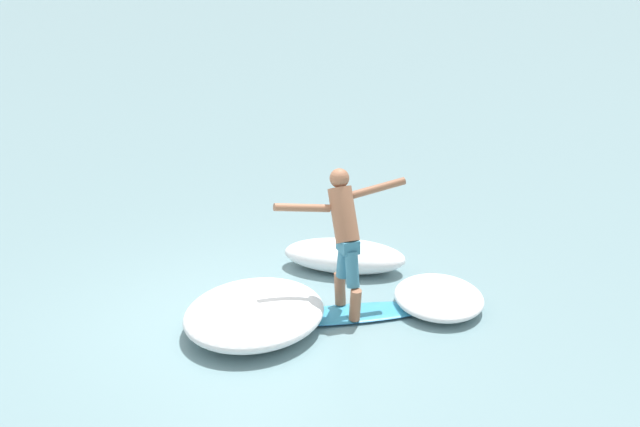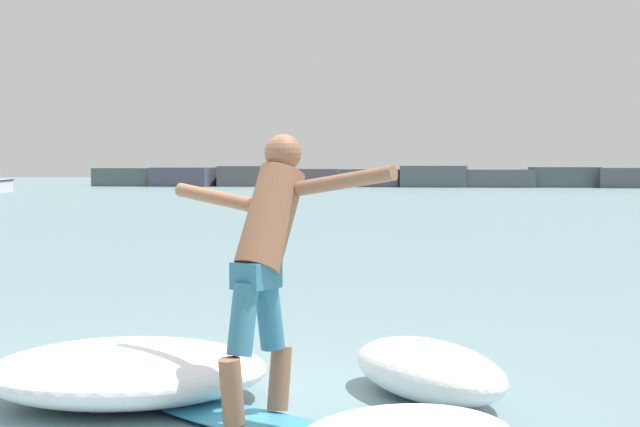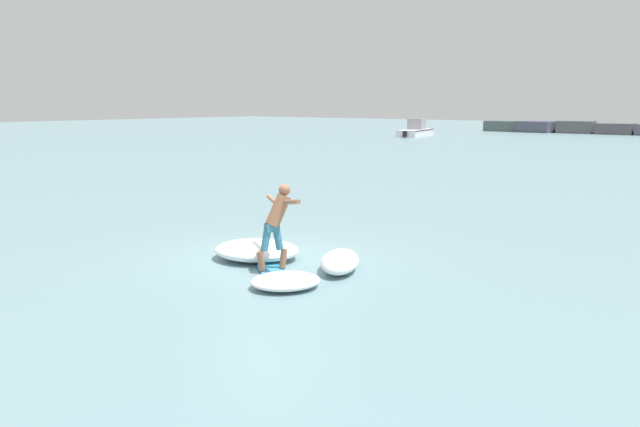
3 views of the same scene
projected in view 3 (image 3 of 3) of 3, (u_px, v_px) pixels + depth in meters
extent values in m
plane|color=#71969D|center=(268.00, 257.00, 13.65)|extent=(200.00, 200.00, 0.00)
cube|color=#4A5955|center=(505.00, 126.00, 73.58)|extent=(3.89, 3.37, 1.19)
cube|color=#4A4B5A|center=(539.00, 127.00, 71.07)|extent=(4.10, 4.58, 1.23)
cube|color=#555254|center=(576.00, 127.00, 68.56)|extent=(3.91, 3.11, 1.32)
cube|color=#534C52|center=(616.00, 129.00, 66.07)|extent=(3.73, 3.21, 1.15)
ellipsoid|color=#3A9CC4|center=(272.00, 271.00, 12.44)|extent=(2.13, 1.73, 0.06)
ellipsoid|color=#3A9CC4|center=(285.00, 287.00, 11.35)|extent=(0.42, 0.41, 0.05)
ellipsoid|color=#2870B2|center=(272.00, 271.00, 12.44)|extent=(2.15, 1.75, 0.03)
cone|color=black|center=(264.00, 264.00, 13.34)|extent=(0.07, 0.07, 0.14)
cone|color=black|center=(259.00, 266.00, 13.15)|extent=(0.07, 0.07, 0.14)
cone|color=black|center=(272.00, 265.00, 13.22)|extent=(0.07, 0.07, 0.14)
cylinder|color=#986246|center=(283.00, 258.00, 12.50)|extent=(0.19, 0.21, 0.40)
cylinder|color=teal|center=(278.00, 239.00, 12.39)|extent=(0.23, 0.27, 0.44)
cylinder|color=#986246|center=(261.00, 261.00, 12.30)|extent=(0.19, 0.21, 0.40)
cylinder|color=teal|center=(266.00, 240.00, 12.28)|extent=(0.23, 0.27, 0.44)
cube|color=teal|center=(272.00, 227.00, 12.29)|extent=(0.29, 0.32, 0.16)
cylinder|color=#986246|center=(278.00, 211.00, 12.29)|extent=(0.48, 0.60, 0.69)
sphere|color=#986246|center=(284.00, 190.00, 12.28)|extent=(0.23, 0.23, 0.23)
cylinder|color=#986246|center=(274.00, 201.00, 12.73)|extent=(0.64, 0.41, 0.21)
cylinder|color=#986246|center=(292.00, 202.00, 11.86)|extent=(0.65, 0.38, 0.20)
cube|color=white|center=(415.00, 133.00, 62.54)|extent=(3.32, 6.74, 0.67)
cone|color=white|center=(426.00, 131.00, 65.81)|extent=(0.90, 1.25, 0.67)
cube|color=black|center=(416.00, 130.00, 62.49)|extent=(3.36, 6.69, 0.08)
cube|color=gray|center=(416.00, 124.00, 62.63)|extent=(1.77, 1.88, 1.08)
cube|color=#232D38|center=(419.00, 122.00, 63.33)|extent=(1.14, 0.29, 0.54)
cylinder|color=silver|center=(417.00, 114.00, 62.46)|extent=(0.06, 0.06, 0.90)
cube|color=black|center=(405.00, 134.00, 59.56)|extent=(0.41, 0.35, 0.52)
ellipsoid|color=white|center=(257.00, 250.00, 13.45)|extent=(2.28, 2.09, 0.40)
ellipsoid|color=white|center=(340.00, 261.00, 12.52)|extent=(1.45, 1.75, 0.38)
ellipsoid|color=white|center=(285.00, 281.00, 11.36)|extent=(1.61, 1.66, 0.26)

